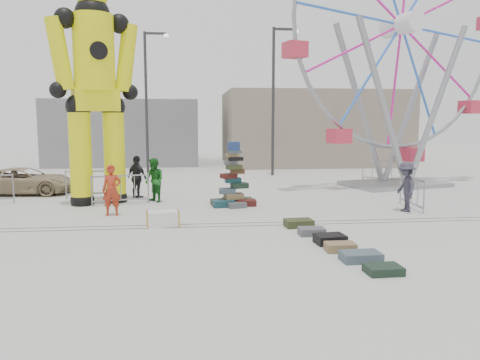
{
  "coord_description": "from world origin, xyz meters",
  "views": [
    {
      "loc": [
        -1.67,
        -12.5,
        3.02
      ],
      "look_at": [
        -0.12,
        1.33,
        1.25
      ],
      "focal_mm": 35.0,
      "sensor_mm": 36.0,
      "label": 1
    }
  ],
  "objects": [
    {
      "name": "row_case_1",
      "position": [
        1.57,
        -0.65,
        0.1
      ],
      "size": [
        0.68,
        0.49,
        0.2
      ],
      "primitive_type": "cube",
      "rotation": [
        0.0,
        0.0,
        -0.01
      ],
      "color": "#53555A",
      "rests_on": "ground"
    },
    {
      "name": "row_case_0",
      "position": [
        1.46,
        0.33,
        0.11
      ],
      "size": [
        0.82,
        0.57,
        0.22
      ],
      "primitive_type": "cube",
      "rotation": [
        0.0,
        0.0,
        0.06
      ],
      "color": "#33391C",
      "rests_on": "ground"
    },
    {
      "name": "ground",
      "position": [
        0.0,
        0.0,
        0.0
      ],
      "size": [
        90.0,
        90.0,
        0.0
      ],
      "primitive_type": "plane",
      "color": "#9E9E99",
      "rests_on": "ground"
    },
    {
      "name": "crash_test_dummy",
      "position": [
        -4.92,
        4.88,
        4.3
      ],
      "size": [
        3.17,
        1.81,
        8.16
      ],
      "rotation": [
        0.0,
        0.0,
        0.41
      ],
      "color": "black",
      "rests_on": "ground"
    },
    {
      "name": "barricade_wheel_front",
      "position": [
        6.01,
        2.73,
        0.55
      ],
      "size": [
        0.24,
        2.0,
        1.1
      ],
      "primitive_type": null,
      "rotation": [
        0.0,
        0.0,
        1.5
      ],
      "color": "gray",
      "rests_on": "ground"
    },
    {
      "name": "suitcase_tower",
      "position": [
        -0.07,
        3.94,
        0.64
      ],
      "size": [
        1.62,
        1.43,
        2.28
      ],
      "rotation": [
        0.0,
        0.0,
        0.13
      ],
      "color": "#174047",
      "rests_on": "ground"
    },
    {
      "name": "parked_suv",
      "position": [
        -8.38,
        7.5,
        0.55
      ],
      "size": [
        4.01,
        1.98,
        1.1
      ],
      "primitive_type": "imported",
      "rotation": [
        0.0,
        0.0,
        1.53
      ],
      "color": "#9B8564",
      "rests_on": "ground"
    },
    {
      "name": "ferris_wheel",
      "position": [
        7.89,
        8.14,
        6.33
      ],
      "size": [
        10.72,
        3.86,
        12.86
      ],
      "rotation": [
        0.0,
        0.0,
        0.28
      ],
      "color": "gray",
      "rests_on": "ground"
    },
    {
      "name": "pedestrian_green",
      "position": [
        -2.92,
        4.96,
        0.82
      ],
      "size": [
        0.99,
        1.01,
        1.65
      ],
      "primitive_type": "imported",
      "rotation": [
        0.0,
        0.0,
        -0.89
      ],
      "color": "#165A19",
      "rests_on": "ground"
    },
    {
      "name": "row_case_4",
      "position": [
        2.02,
        -3.04,
        0.1
      ],
      "size": [
        0.86,
        0.55,
        0.2
      ],
      "primitive_type": "cube",
      "rotation": [
        0.0,
        0.0,
        0.02
      ],
      "color": "#42545F",
      "rests_on": "ground"
    },
    {
      "name": "row_case_3",
      "position": [
        1.82,
        -2.25,
        0.1
      ],
      "size": [
        0.71,
        0.46,
        0.2
      ],
      "primitive_type": "cube",
      "rotation": [
        0.0,
        0.0,
        -0.03
      ],
      "color": "olive",
      "rests_on": "ground"
    },
    {
      "name": "row_case_2",
      "position": [
        1.79,
        -1.57,
        0.12
      ],
      "size": [
        0.77,
        0.62,
        0.23
      ],
      "primitive_type": "cube",
      "rotation": [
        0.0,
        0.0,
        0.1
      ],
      "color": "black",
      "rests_on": "ground"
    },
    {
      "name": "barricade_dummy_c",
      "position": [
        -4.1,
        4.54,
        0.55
      ],
      "size": [
        1.94,
        0.67,
        1.1
      ],
      "primitive_type": null,
      "rotation": [
        0.0,
        0.0,
        0.29
      ],
      "color": "gray",
      "rests_on": "ground"
    },
    {
      "name": "lamp_post_right",
      "position": [
        3.09,
        13.0,
        4.48
      ],
      "size": [
        1.41,
        0.25,
        8.0
      ],
      "color": "#2D2D30",
      "rests_on": "ground"
    },
    {
      "name": "barricade_dummy_b",
      "position": [
        -5.4,
        6.22,
        0.55
      ],
      "size": [
        2.0,
        0.36,
        1.1
      ],
      "primitive_type": null,
      "rotation": [
        0.0,
        0.0,
        0.13
      ],
      "color": "gray",
      "rests_on": "ground"
    },
    {
      "name": "lamp_post_left",
      "position": [
        -3.91,
        15.0,
        4.48
      ],
      "size": [
        1.41,
        0.25,
        8.0
      ],
      "color": "#2D2D30",
      "rests_on": "ground"
    },
    {
      "name": "barricade_wheel_back",
      "position": [
        7.85,
        9.53,
        0.55
      ],
      "size": [
        1.46,
        1.51,
        1.1
      ],
      "primitive_type": null,
      "rotation": [
        0.0,
        0.0,
        -0.8
      ],
      "color": "gray",
      "rests_on": "ground"
    },
    {
      "name": "building_left",
      "position": [
        -6.0,
        22.0,
        2.2
      ],
      "size": [
        10.0,
        8.0,
        4.4
      ],
      "primitive_type": "cube",
      "color": "gray",
      "rests_on": "ground"
    },
    {
      "name": "pedestrian_black",
      "position": [
        -3.64,
        5.73,
        0.84
      ],
      "size": [
        1.01,
        0.97,
        1.68
      ],
      "primitive_type": "imported",
      "rotation": [
        0.0,
        0.0,
        2.41
      ],
      "color": "black",
      "rests_on": "ground"
    },
    {
      "name": "track_line_near",
      "position": [
        0.0,
        0.6,
        0.0
      ],
      "size": [
        40.0,
        0.04,
        0.01
      ],
      "primitive_type": "cube",
      "color": "#47443F",
      "rests_on": "ground"
    },
    {
      "name": "track_line_far",
      "position": [
        0.0,
        1.0,
        0.0
      ],
      "size": [
        40.0,
        0.04,
        0.01
      ],
      "primitive_type": "cube",
      "color": "#47443F",
      "rests_on": "ground"
    },
    {
      "name": "row_case_5",
      "position": [
        2.16,
        -3.9,
        0.08
      ],
      "size": [
        0.72,
        0.54,
        0.17
      ],
      "primitive_type": "cube",
      "rotation": [
        0.0,
        0.0,
        0.03
      ],
      "color": "black",
      "rests_on": "ground"
    },
    {
      "name": "pedestrian_grey",
      "position": [
        5.53,
        2.2,
        0.83
      ],
      "size": [
        0.68,
        1.11,
        1.66
      ],
      "primitive_type": "imported",
      "rotation": [
        0.0,
        0.0,
        -1.63
      ],
      "color": "#2B2937",
      "rests_on": "ground"
    },
    {
      "name": "building_right",
      "position": [
        7.0,
        20.0,
        2.5
      ],
      "size": [
        12.0,
        8.0,
        5.0
      ],
      "primitive_type": "cube",
      "color": "gray",
      "rests_on": "ground"
    },
    {
      "name": "pedestrian_red",
      "position": [
        -4.1,
        2.59,
        0.82
      ],
      "size": [
        0.6,
        0.4,
        1.64
      ],
      "primitive_type": "imported",
      "rotation": [
        0.0,
        0.0,
        0.02
      ],
      "color": "#A02C16",
      "rests_on": "ground"
    },
    {
      "name": "steamer_trunk",
      "position": [
        -2.42,
        0.85,
        0.22
      ],
      "size": [
        0.98,
        0.64,
        0.43
      ],
      "primitive_type": "cube",
      "rotation": [
        0.0,
        0.0,
        0.11
      ],
      "color": "silver",
      "rests_on": "ground"
    }
  ]
}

